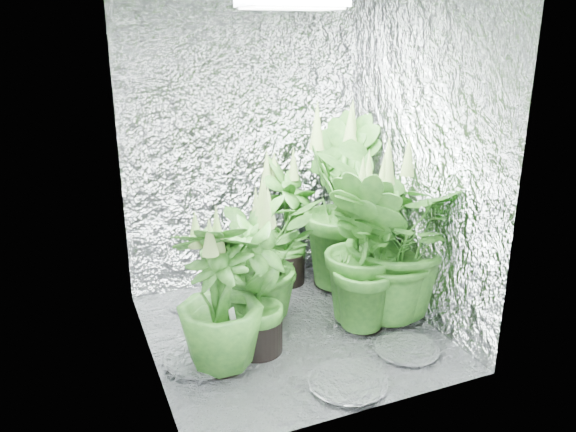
% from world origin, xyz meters
% --- Properties ---
extents(ground, '(1.60, 1.60, 0.00)m').
position_xyz_m(ground, '(0.00, 0.00, 0.00)').
color(ground, silver).
rests_on(ground, ground).
extents(walls, '(1.62, 1.62, 2.00)m').
position_xyz_m(walls, '(0.00, 0.00, 1.00)').
color(walls, silver).
rests_on(walls, ground).
extents(plant_a, '(0.86, 0.86, 0.83)m').
position_xyz_m(plant_a, '(-0.11, 0.21, 0.39)').
color(plant_a, black).
rests_on(plant_a, ground).
extents(plant_b, '(0.63, 0.63, 0.94)m').
position_xyz_m(plant_b, '(0.24, 0.64, 0.43)').
color(plant_b, black).
rests_on(plant_b, ground).
extents(plant_c, '(0.71, 0.71, 1.25)m').
position_xyz_m(plant_c, '(0.55, 0.48, 0.58)').
color(plant_c, black).
rests_on(plant_c, ground).
extents(plant_d, '(0.55, 0.55, 0.88)m').
position_xyz_m(plant_d, '(-0.48, -0.19, 0.40)').
color(plant_d, black).
rests_on(plant_d, ground).
extents(plant_e, '(1.25, 1.25, 1.11)m').
position_xyz_m(plant_e, '(0.64, -0.08, 0.53)').
color(plant_e, black).
rests_on(plant_e, ground).
extents(plant_f, '(0.55, 0.55, 0.96)m').
position_xyz_m(plant_f, '(-0.25, -0.12, 0.43)').
color(plant_f, black).
rests_on(plant_f, ground).
extents(plant_g, '(0.58, 0.58, 1.04)m').
position_xyz_m(plant_g, '(0.42, -0.10, 0.49)').
color(plant_g, black).
rests_on(plant_g, ground).
extents(circulation_fan, '(0.20, 0.30, 0.37)m').
position_xyz_m(circulation_fan, '(0.60, 0.25, 0.16)').
color(circulation_fan, black).
rests_on(circulation_fan, ground).
extents(plant_label, '(0.05, 0.04, 0.07)m').
position_xyz_m(plant_label, '(-0.42, -0.22, 0.30)').
color(plant_label, white).
rests_on(plant_label, plant_d).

